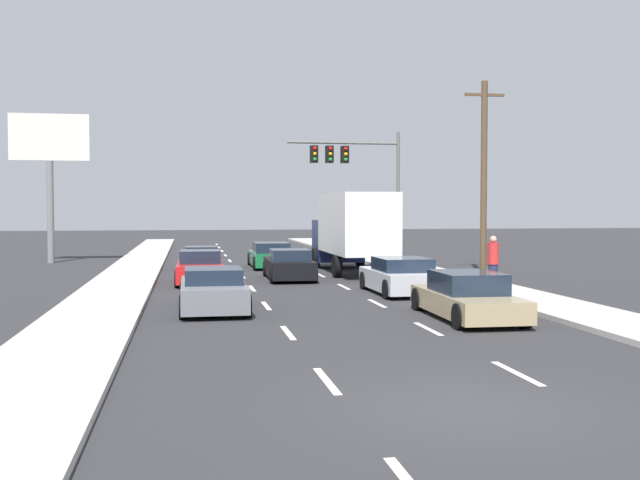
{
  "coord_description": "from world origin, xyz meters",
  "views": [
    {
      "loc": [
        -3.97,
        -10.32,
        2.89
      ],
      "look_at": [
        1.0,
        18.16,
        1.7
      ],
      "focal_mm": 42.46,
      "sensor_mm": 36.0,
      "label": 1
    }
  ],
  "objects_px": {
    "car_black": "(289,266)",
    "box_truck": "(352,228)",
    "car_gray": "(213,291)",
    "car_tan": "(467,298)",
    "roadside_billboard": "(50,156)",
    "car_red": "(200,268)",
    "car_green": "(271,256)",
    "utility_pole_mid": "(484,175)",
    "car_maroon": "(201,259)",
    "pedestrian_near_corner": "(493,262)",
    "car_silver": "(401,277)",
    "traffic_signal_mast": "(349,164)"
  },
  "relations": [
    {
      "from": "car_green",
      "to": "roadside_billboard",
      "type": "xyz_separation_m",
      "value": [
        -11.25,
        5.21,
        5.11
      ]
    },
    {
      "from": "car_tan",
      "to": "car_maroon",
      "type": "bearing_deg",
      "value": 110.73
    },
    {
      "from": "pedestrian_near_corner",
      "to": "car_gray",
      "type": "bearing_deg",
      "value": -163.41
    },
    {
      "from": "car_red",
      "to": "pedestrian_near_corner",
      "type": "bearing_deg",
      "value": -27.77
    },
    {
      "from": "car_red",
      "to": "car_silver",
      "type": "xyz_separation_m",
      "value": [
        6.69,
        -4.85,
        -0.0
      ]
    },
    {
      "from": "car_maroon",
      "to": "car_gray",
      "type": "bearing_deg",
      "value": -89.66
    },
    {
      "from": "car_maroon",
      "to": "car_black",
      "type": "bearing_deg",
      "value": -59.21
    },
    {
      "from": "car_gray",
      "to": "car_green",
      "type": "xyz_separation_m",
      "value": [
        3.31,
        15.44,
        0.01
      ]
    },
    {
      "from": "traffic_signal_mast",
      "to": "utility_pole_mid",
      "type": "distance_m",
      "value": 11.02
    },
    {
      "from": "car_tan",
      "to": "roadside_billboard",
      "type": "xyz_separation_m",
      "value": [
        -14.48,
        23.41,
        5.13
      ]
    },
    {
      "from": "car_green",
      "to": "car_black",
      "type": "height_order",
      "value": "car_black"
    },
    {
      "from": "utility_pole_mid",
      "to": "roadside_billboard",
      "type": "height_order",
      "value": "utility_pole_mid"
    },
    {
      "from": "roadside_billboard",
      "to": "car_maroon",
      "type": "bearing_deg",
      "value": -36.87
    },
    {
      "from": "utility_pole_mid",
      "to": "roadside_billboard",
      "type": "relative_size",
      "value": 1.07
    },
    {
      "from": "car_gray",
      "to": "pedestrian_near_corner",
      "type": "xyz_separation_m",
      "value": [
        9.63,
        2.87,
        0.49
      ]
    },
    {
      "from": "car_tan",
      "to": "utility_pole_mid",
      "type": "height_order",
      "value": "utility_pole_mid"
    },
    {
      "from": "car_red",
      "to": "car_black",
      "type": "height_order",
      "value": "car_red"
    },
    {
      "from": "utility_pole_mid",
      "to": "car_green",
      "type": "bearing_deg",
      "value": 148.1
    },
    {
      "from": "car_black",
      "to": "roadside_billboard",
      "type": "xyz_separation_m",
      "value": [
        -11.3,
        11.69,
        5.12
      ]
    },
    {
      "from": "car_green",
      "to": "box_truck",
      "type": "distance_m",
      "value": 5.22
    },
    {
      "from": "car_red",
      "to": "utility_pole_mid",
      "type": "height_order",
      "value": "utility_pole_mid"
    },
    {
      "from": "car_black",
      "to": "pedestrian_near_corner",
      "type": "height_order",
      "value": "pedestrian_near_corner"
    },
    {
      "from": "car_green",
      "to": "box_truck",
      "type": "relative_size",
      "value": 0.53
    },
    {
      "from": "pedestrian_near_corner",
      "to": "car_red",
      "type": "bearing_deg",
      "value": 152.23
    },
    {
      "from": "car_gray",
      "to": "box_truck",
      "type": "relative_size",
      "value": 0.53
    },
    {
      "from": "car_tan",
      "to": "pedestrian_near_corner",
      "type": "relative_size",
      "value": 2.55
    },
    {
      "from": "car_tan",
      "to": "utility_pole_mid",
      "type": "bearing_deg",
      "value": 66.23
    },
    {
      "from": "car_green",
      "to": "car_tan",
      "type": "bearing_deg",
      "value": -79.92
    },
    {
      "from": "car_gray",
      "to": "utility_pole_mid",
      "type": "height_order",
      "value": "utility_pole_mid"
    },
    {
      "from": "box_truck",
      "to": "utility_pole_mid",
      "type": "distance_m",
      "value": 6.25
    },
    {
      "from": "car_red",
      "to": "roadside_billboard",
      "type": "height_order",
      "value": "roadside_billboard"
    },
    {
      "from": "box_truck",
      "to": "utility_pole_mid",
      "type": "xyz_separation_m",
      "value": [
        5.54,
        -1.71,
        2.35
      ]
    },
    {
      "from": "pedestrian_near_corner",
      "to": "box_truck",
      "type": "bearing_deg",
      "value": 109.0
    },
    {
      "from": "car_maroon",
      "to": "car_green",
      "type": "distance_m",
      "value": 3.46
    },
    {
      "from": "car_gray",
      "to": "car_black",
      "type": "bearing_deg",
      "value": 69.39
    },
    {
      "from": "traffic_signal_mast",
      "to": "pedestrian_near_corner",
      "type": "height_order",
      "value": "traffic_signal_mast"
    },
    {
      "from": "car_silver",
      "to": "car_tan",
      "type": "height_order",
      "value": "car_silver"
    },
    {
      "from": "pedestrian_near_corner",
      "to": "car_maroon",
      "type": "bearing_deg",
      "value": 129.25
    },
    {
      "from": "car_red",
      "to": "car_green",
      "type": "bearing_deg",
      "value": 64.27
    },
    {
      "from": "car_green",
      "to": "car_black",
      "type": "bearing_deg",
      "value": -89.48
    },
    {
      "from": "car_gray",
      "to": "car_red",
      "type": "bearing_deg",
      "value": 91.72
    },
    {
      "from": "car_tan",
      "to": "car_gray",
      "type": "bearing_deg",
      "value": 157.12
    },
    {
      "from": "car_gray",
      "to": "car_tan",
      "type": "height_order",
      "value": "car_tan"
    },
    {
      "from": "utility_pole_mid",
      "to": "roadside_billboard",
      "type": "bearing_deg",
      "value": 151.93
    },
    {
      "from": "car_green",
      "to": "pedestrian_near_corner",
      "type": "distance_m",
      "value": 14.08
    },
    {
      "from": "car_black",
      "to": "box_truck",
      "type": "relative_size",
      "value": 0.51
    },
    {
      "from": "car_black",
      "to": "car_tan",
      "type": "height_order",
      "value": "car_black"
    },
    {
      "from": "car_black",
      "to": "pedestrian_near_corner",
      "type": "distance_m",
      "value": 8.75
    },
    {
      "from": "car_gray",
      "to": "box_truck",
      "type": "bearing_deg",
      "value": 60.47
    },
    {
      "from": "car_black",
      "to": "traffic_signal_mast",
      "type": "xyz_separation_m",
      "value": [
        4.91,
        11.25,
        4.85
      ]
    }
  ]
}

